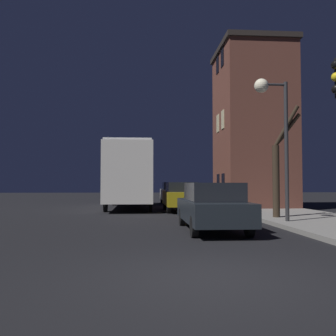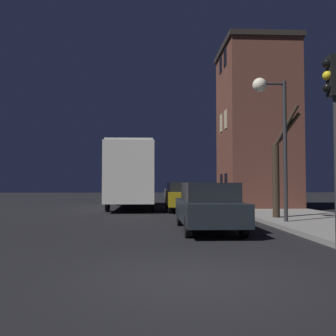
{
  "view_description": "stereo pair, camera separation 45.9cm",
  "coord_description": "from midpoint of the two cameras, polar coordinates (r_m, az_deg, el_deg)",
  "views": [
    {
      "loc": [
        -1.15,
        -5.94,
        1.46
      ],
      "look_at": [
        0.05,
        10.45,
        2.18
      ],
      "focal_mm": 40.0,
      "sensor_mm": 36.0,
      "label": 1
    },
    {
      "loc": [
        -0.69,
        -5.96,
        1.46
      ],
      "look_at": [
        0.05,
        10.45,
        2.18
      ],
      "focal_mm": 40.0,
      "sensor_mm": 36.0,
      "label": 2
    }
  ],
  "objects": [
    {
      "name": "car_near_lane",
      "position": [
        11.88,
        5.61,
        -5.78
      ],
      "size": [
        1.72,
        4.6,
        1.51
      ],
      "color": "black",
      "rests_on": "ground"
    },
    {
      "name": "car_mid_lane",
      "position": [
        20.31,
        1.32,
        -4.28
      ],
      "size": [
        1.73,
        4.5,
        1.56
      ],
      "color": "olive",
      "rests_on": "ground"
    },
    {
      "name": "streetlamp",
      "position": [
        14.07,
        14.66,
        8.19
      ],
      "size": [
        1.23,
        0.51,
        5.13
      ],
      "color": "#28282B",
      "rests_on": "sidewalk"
    },
    {
      "name": "brick_building",
      "position": [
        23.5,
        12.22,
        6.31
      ],
      "size": [
        4.22,
        5.16,
        9.74
      ],
      "color": "brown",
      "rests_on": "sidewalk"
    },
    {
      "name": "ground_plane",
      "position": [
        6.2,
        4.67,
        -16.14
      ],
      "size": [
        120.0,
        120.0,
        0.0
      ],
      "primitive_type": "plane",
      "color": "black"
    },
    {
      "name": "car_far_lane",
      "position": [
        27.93,
        0.37,
        -3.77
      ],
      "size": [
        1.76,
        4.55,
        1.61
      ],
      "color": "beige",
      "rests_on": "ground"
    },
    {
      "name": "bare_tree",
      "position": [
        15.6,
        15.74,
        0.34
      ],
      "size": [
        1.03,
        1.32,
        4.42
      ],
      "color": "#2D2319",
      "rests_on": "sidewalk"
    },
    {
      "name": "bus",
      "position": [
        23.24,
        -6.39,
        -0.55
      ],
      "size": [
        2.58,
        9.64,
        3.79
      ],
      "color": "beige",
      "rests_on": "ground"
    }
  ]
}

